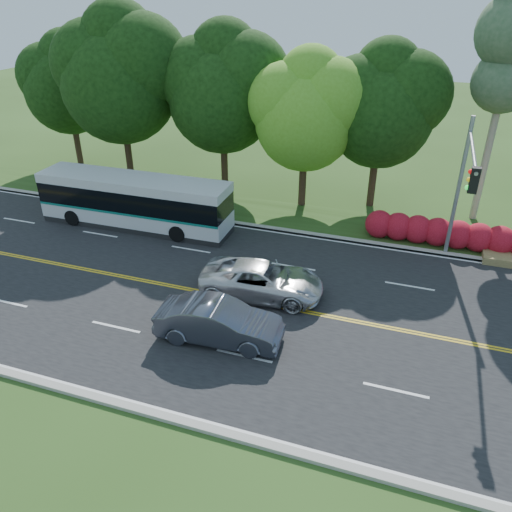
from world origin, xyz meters
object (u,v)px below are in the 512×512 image
(transit_bus, at_px, (135,202))
(suv, at_px, (262,280))
(traffic_signal, at_px, (464,179))
(sedan, at_px, (219,322))

(transit_bus, distance_m, suv, 10.06)
(traffic_signal, bearing_deg, sedan, -134.92)
(transit_bus, height_order, suv, transit_bus)
(traffic_signal, distance_m, transit_bus, 16.95)
(suv, bearing_deg, transit_bus, 57.88)
(sedan, distance_m, suv, 3.57)
(traffic_signal, height_order, suv, traffic_signal)
(transit_bus, xyz_separation_m, suv, (8.97, -4.51, -0.67))
(traffic_signal, height_order, transit_bus, traffic_signal)
(sedan, bearing_deg, transit_bus, 41.96)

